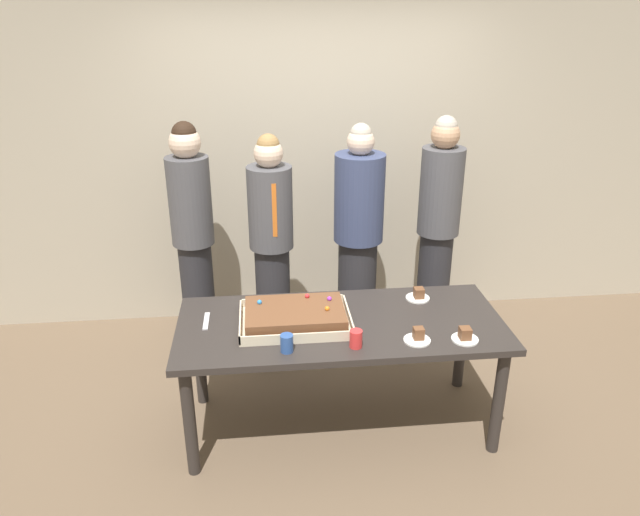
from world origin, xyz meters
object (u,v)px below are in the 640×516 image
drink_cup_nearest (356,339)px  person_serving_front (358,238)px  person_striped_tie_right (193,234)px  sheet_cake (295,316)px  drink_cup_middle (287,343)px  plated_slice_far_left (418,295)px  plated_slice_near_left (418,337)px  plated_slice_near_right (465,336)px  person_green_shirt_behind (272,248)px  person_far_right_suit (438,228)px  cake_server_utensil (206,321)px  party_table (341,335)px

drink_cup_nearest → person_serving_front: size_ratio=0.06×
drink_cup_nearest → person_striped_tie_right: bearing=126.3°
sheet_cake → drink_cup_middle: size_ratio=6.42×
plated_slice_far_left → plated_slice_near_left: bearing=-104.9°
plated_slice_near_right → person_green_shirt_behind: 1.51m
person_striped_tie_right → drink_cup_middle: bearing=-8.3°
plated_slice_far_left → drink_cup_nearest: drink_cup_nearest is taller
person_far_right_suit → cake_server_utensil: bearing=-12.3°
plated_slice_near_left → drink_cup_nearest: size_ratio=1.50×
drink_cup_nearest → person_striped_tie_right: person_striped_tie_right is taller
drink_cup_middle → person_striped_tie_right: 1.47m
sheet_cake → plated_slice_far_left: sheet_cake is taller
plated_slice_far_left → person_green_shirt_behind: person_green_shirt_behind is taller
drink_cup_nearest → person_striped_tie_right: (-0.98, 1.33, 0.14)m
drink_cup_middle → person_green_shirt_behind: bearing=92.3°
drink_cup_nearest → cake_server_utensil: size_ratio=0.50×
plated_slice_far_left → person_far_right_suit: 0.85m
plated_slice_far_left → drink_cup_nearest: (-0.48, -0.52, 0.03)m
person_serving_front → person_far_right_suit: bearing=124.3°
plated_slice_near_left → drink_cup_nearest: 0.35m
plated_slice_near_left → person_far_right_suit: bearing=69.5°
person_serving_front → person_green_shirt_behind: (-0.63, -0.13, 0.00)m
sheet_cake → drink_cup_middle: (-0.06, -0.29, 0.00)m
drink_cup_middle → cake_server_utensil: 0.59m
party_table → person_green_shirt_behind: (-0.38, 0.82, 0.23)m
plated_slice_near_right → drink_cup_nearest: (-0.61, -0.01, 0.03)m
drink_cup_nearest → drink_cup_middle: 0.38m
plated_slice_near_left → person_far_right_suit: person_far_right_suit is taller
person_striped_tie_right → sheet_cake: bearing=0.0°
drink_cup_nearest → plated_slice_far_left: bearing=47.3°
plated_slice_near_left → plated_slice_near_right: (0.26, -0.02, 0.00)m
plated_slice_near_right → person_striped_tie_right: size_ratio=0.09×
plated_slice_near_right → cake_server_utensil: bearing=166.0°
cake_server_utensil → person_green_shirt_behind: person_green_shirt_behind is taller
person_striped_tie_right → person_far_right_suit: size_ratio=0.99×
party_table → person_striped_tie_right: bearing=131.7°
person_green_shirt_behind → person_striped_tie_right: size_ratio=0.97×
plated_slice_far_left → cake_server_utensil: bearing=-173.2°
party_table → person_serving_front: 1.01m
plated_slice_near_left → cake_server_utensil: (-1.18, 0.34, -0.02)m
plated_slice_far_left → person_green_shirt_behind: 1.08m
person_serving_front → plated_slice_near_left: bearing=35.7°
plated_slice_near_left → cake_server_utensil: size_ratio=0.75×
plated_slice_far_left → party_table: bearing=-155.0°
drink_cup_nearest → cake_server_utensil: 0.91m
sheet_cake → plated_slice_near_left: bearing=-21.5°
plated_slice_far_left → person_serving_front: (-0.27, 0.70, 0.12)m
plated_slice_far_left → drink_cup_middle: drink_cup_middle is taller
plated_slice_near_right → drink_cup_middle: (-0.99, -0.01, 0.03)m
sheet_cake → person_serving_front: 1.08m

